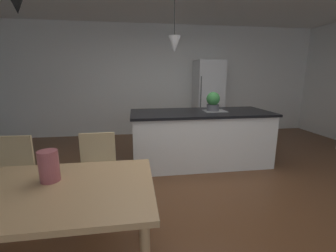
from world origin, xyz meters
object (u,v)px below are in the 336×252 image
(dining_table, at_px, (10,200))
(kitchen_island, at_px, (200,137))
(chair_far_left, at_px, (10,177))
(chair_far_right, at_px, (98,171))
(refrigerator, at_px, (208,99))
(vase_on_dining_table, at_px, (49,166))
(potted_plant_on_island, at_px, (213,102))

(dining_table, xyz_separation_m, kitchen_island, (1.94, 2.07, -0.20))
(dining_table, bearing_deg, chair_far_left, 117.45)
(chair_far_left, bearing_deg, chair_far_right, 0.01)
(refrigerator, height_order, vase_on_dining_table, refrigerator)
(kitchen_island, bearing_deg, refrigerator, 68.28)
(vase_on_dining_table, bearing_deg, kitchen_island, 48.57)
(chair_far_left, distance_m, refrigerator, 4.36)
(chair_far_left, distance_m, potted_plant_on_island, 2.92)
(chair_far_right, relative_size, kitchen_island, 0.38)
(kitchen_island, distance_m, potted_plant_on_island, 0.64)
(refrigerator, bearing_deg, potted_plant_on_island, -105.86)
(chair_far_left, relative_size, refrigerator, 0.47)
(chair_far_right, bearing_deg, kitchen_island, 39.41)
(chair_far_right, bearing_deg, potted_plant_on_island, 35.84)
(chair_far_right, height_order, vase_on_dining_table, vase_on_dining_table)
(dining_table, relative_size, chair_far_right, 2.23)
(kitchen_island, height_order, vase_on_dining_table, vase_on_dining_table)
(kitchen_island, distance_m, vase_on_dining_table, 2.62)
(refrigerator, bearing_deg, chair_far_right, -126.15)
(chair_far_left, height_order, vase_on_dining_table, vase_on_dining_table)
(dining_table, relative_size, chair_far_left, 2.23)
(potted_plant_on_island, relative_size, vase_on_dining_table, 1.39)
(potted_plant_on_island, bearing_deg, chair_far_right, -144.16)
(chair_far_left, relative_size, kitchen_island, 0.38)
(potted_plant_on_island, bearing_deg, dining_table, -136.05)
(vase_on_dining_table, bearing_deg, chair_far_left, 132.88)
(chair_far_left, height_order, refrigerator, refrigerator)
(chair_far_right, distance_m, potted_plant_on_island, 2.19)
(dining_table, bearing_deg, vase_on_dining_table, 29.32)
(chair_far_left, bearing_deg, vase_on_dining_table, -47.12)
(kitchen_island, xyz_separation_m, refrigerator, (0.72, 1.81, 0.46))
(chair_far_right, bearing_deg, refrigerator, 53.85)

